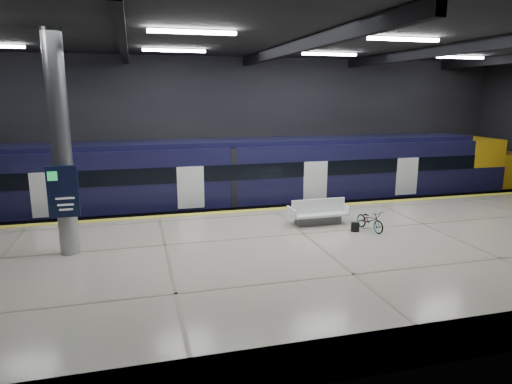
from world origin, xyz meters
name	(u,v)px	position (x,y,z in m)	size (l,w,h in m)	color
ground	(294,253)	(0.00, 0.00, 0.00)	(30.00, 30.00, 0.00)	black
room_shell	(297,105)	(0.00, 0.00, 5.72)	(30.10, 16.10, 8.05)	black
platform	(319,262)	(0.00, -2.50, 0.55)	(30.00, 11.00, 1.10)	#B4AA98
safety_strip	(274,209)	(0.00, 2.75, 1.11)	(30.00, 0.40, 0.01)	yellow
rails	(257,216)	(0.00, 5.50, 0.08)	(30.00, 1.52, 0.16)	gray
train	(282,176)	(1.31, 5.50, 2.06)	(29.40, 2.84, 3.79)	black
bench	(318,215)	(0.99, 0.03, 1.45)	(2.30, 0.99, 1.01)	#595B60
bicycle	(370,220)	(2.54, -1.25, 1.49)	(0.51, 1.48, 0.78)	#99999E
pannier_bag	(355,227)	(1.94, -1.25, 1.28)	(0.30, 0.18, 0.35)	black
info_column	(61,149)	(-8.00, -1.03, 4.46)	(0.90, 0.78, 6.90)	#9EA0A5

